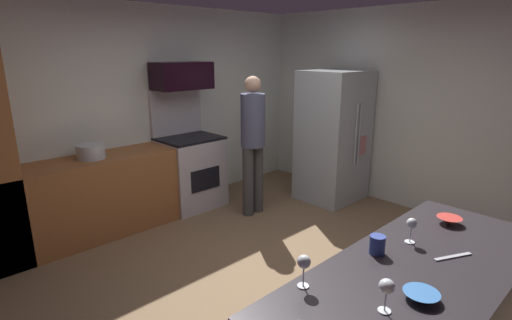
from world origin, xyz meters
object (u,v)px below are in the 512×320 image
mug_coffee (377,245)px  wine_glass_mid (304,263)px  refrigerator (333,136)px  mixing_bowl_prep (421,296)px  stock_pot (91,151)px  microwave (182,76)px  wine_glass_far (412,225)px  person_cook (253,139)px  mixing_bowl_large (449,220)px  oven_range (190,169)px  wine_glass_near (387,288)px

mug_coffee → wine_glass_mid: bearing=171.9°
refrigerator → mixing_bowl_prep: (-2.76, -2.47, 0.03)m
refrigerator → stock_pot: 3.10m
microwave → wine_glass_far: microwave is taller
microwave → wine_glass_far: 3.52m
person_cook → mug_coffee: (-1.32, -2.46, -0.03)m
person_cook → stock_pot: size_ratio=5.87×
microwave → refrigerator: bearing=-37.0°
refrigerator → wine_glass_mid: refrigerator is taller
mixing_bowl_prep → wine_glass_far: (0.51, 0.30, 0.10)m
refrigerator → mixing_bowl_prep: bearing=-138.1°
microwave → mixing_bowl_prep: bearing=-107.2°
microwave → mixing_bowl_large: size_ratio=4.53×
oven_range → microwave: size_ratio=2.11×
person_cook → mixing_bowl_prep: person_cook is taller
oven_range → person_cook: size_ratio=0.89×
mixing_bowl_large → wine_glass_mid: wine_glass_mid is taller
mixing_bowl_large → wine_glass_mid: 1.31m
oven_range → wine_glass_far: oven_range is taller
microwave → refrigerator: size_ratio=0.41×
mixing_bowl_prep → person_cook: bearing=61.0°
wine_glass_near → wine_glass_far: 0.75m
refrigerator → wine_glass_far: refrigerator is taller
oven_range → mixing_bowl_prep: 3.80m
person_cook → mixing_bowl_large: size_ratio=10.70×
oven_range → wine_glass_far: size_ratio=9.67×
microwave → wine_glass_mid: size_ratio=4.26×
refrigerator → stock_pot: refrigerator is taller
mixing_bowl_large → stock_pot: stock_pot is taller
microwave → stock_pot: (-1.27, -0.08, -0.75)m
wine_glass_near → wine_glass_mid: size_ratio=0.94×
oven_range → mixing_bowl_large: 3.39m
wine_glass_near → mixing_bowl_prep: bearing=-19.7°
mug_coffee → stock_pot: size_ratio=0.37×
refrigerator → mixing_bowl_large: refrigerator is taller
mixing_bowl_prep → mug_coffee: 0.45m
wine_glass_mid → mug_coffee: size_ratio=1.58×
mug_coffee → stock_pot: stock_pot is taller
oven_range → wine_glass_mid: 3.51m
person_cook → mixing_bowl_large: bearing=-103.1°
wine_glass_near → mug_coffee: size_ratio=1.49×
oven_range → person_cook: (0.42, -0.78, 0.47)m
oven_range → wine_glass_mid: size_ratio=8.99×
mixing_bowl_large → wine_glass_far: bearing=172.6°
microwave → mug_coffee: microwave is taller
oven_range → refrigerator: refrigerator is taller
wine_glass_mid → wine_glass_near: bearing=-73.0°
oven_range → wine_glass_mid: bearing=-114.9°
mixing_bowl_prep → mug_coffee: bearing=56.6°
wine_glass_far → stock_pot: bearing=101.0°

